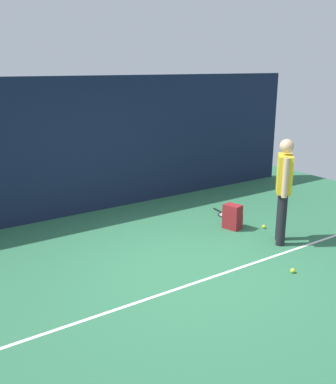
# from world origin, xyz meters

# --- Properties ---
(ground_plane) EXTENTS (12.00, 12.00, 0.00)m
(ground_plane) POSITION_xyz_m (0.00, 0.00, 0.00)
(ground_plane) COLOR #2D6B47
(back_fence) EXTENTS (10.00, 0.10, 2.61)m
(back_fence) POSITION_xyz_m (0.00, 3.00, 1.30)
(back_fence) COLOR #141E38
(back_fence) RESTS_ON ground
(court_line) EXTENTS (9.00, 0.05, 0.00)m
(court_line) POSITION_xyz_m (0.00, -0.55, 0.00)
(court_line) COLOR white
(court_line) RESTS_ON ground
(tennis_player) EXTENTS (0.44, 0.44, 1.70)m
(tennis_player) POSITION_xyz_m (1.80, -0.21, 0.97)
(tennis_player) COLOR black
(tennis_player) RESTS_ON ground
(tennis_racket) EXTENTS (0.36, 0.63, 0.03)m
(tennis_racket) POSITION_xyz_m (1.96, 1.31, 0.01)
(tennis_racket) COLOR black
(tennis_racket) RESTS_ON ground
(backpack) EXTENTS (0.34, 0.34, 0.44)m
(backpack) POSITION_xyz_m (1.59, 0.70, 0.21)
(backpack) COLOR maroon
(backpack) RESTS_ON ground
(tennis_ball_near_player) EXTENTS (0.07, 0.07, 0.07)m
(tennis_ball_near_player) POSITION_xyz_m (2.04, 0.37, 0.03)
(tennis_ball_near_player) COLOR #CCE033
(tennis_ball_near_player) RESTS_ON ground
(tennis_ball_by_fence) EXTENTS (0.07, 0.07, 0.07)m
(tennis_ball_by_fence) POSITION_xyz_m (1.10, -1.08, 0.03)
(tennis_ball_by_fence) COLOR #CCE033
(tennis_ball_by_fence) RESTS_ON ground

